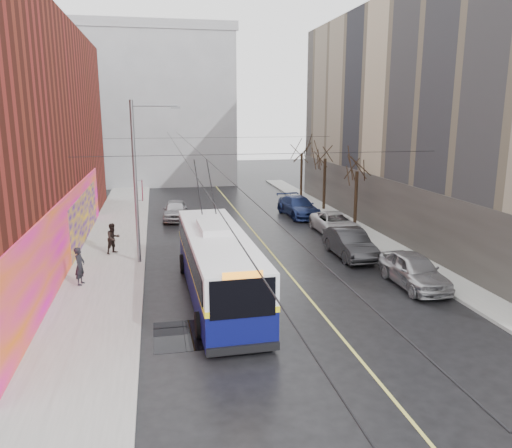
# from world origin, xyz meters

# --- Properties ---
(ground) EXTENTS (140.00, 140.00, 0.00)m
(ground) POSITION_xyz_m (0.00, 0.00, 0.00)
(ground) COLOR black
(ground) RESTS_ON ground
(sidewalk_left) EXTENTS (4.00, 60.00, 0.15)m
(sidewalk_left) POSITION_xyz_m (-8.00, 12.00, 0.07)
(sidewalk_left) COLOR gray
(sidewalk_left) RESTS_ON ground
(sidewalk_right) EXTENTS (2.00, 60.00, 0.15)m
(sidewalk_right) POSITION_xyz_m (9.00, 12.00, 0.07)
(sidewalk_right) COLOR gray
(sidewalk_right) RESTS_ON ground
(lane_line) EXTENTS (0.12, 50.00, 0.01)m
(lane_line) POSITION_xyz_m (1.50, 14.00, 0.00)
(lane_line) COLOR #BFB74C
(lane_line) RESTS_ON ground
(building_right) EXTENTS (14.06, 36.00, 16.00)m
(building_right) POSITION_xyz_m (16.99, 14.00, 7.99)
(building_right) COLOR tan
(building_right) RESTS_ON ground
(building_far) EXTENTS (20.50, 12.10, 18.00)m
(building_far) POSITION_xyz_m (-6.00, 44.99, 9.02)
(building_far) COLOR gray
(building_far) RESTS_ON ground
(streetlight_pole) EXTENTS (2.65, 0.60, 9.00)m
(streetlight_pole) POSITION_xyz_m (-6.14, 10.00, 4.85)
(streetlight_pole) COLOR slate
(streetlight_pole) RESTS_ON ground
(catenary_wires) EXTENTS (18.00, 60.00, 0.22)m
(catenary_wires) POSITION_xyz_m (-2.54, 14.77, 6.25)
(catenary_wires) COLOR black
(tree_near) EXTENTS (3.20, 3.20, 6.40)m
(tree_near) POSITION_xyz_m (9.00, 16.00, 4.98)
(tree_near) COLOR black
(tree_near) RESTS_ON ground
(tree_mid) EXTENTS (3.20, 3.20, 6.68)m
(tree_mid) POSITION_xyz_m (9.00, 23.00, 5.25)
(tree_mid) COLOR black
(tree_mid) RESTS_ON ground
(tree_far) EXTENTS (3.20, 3.20, 6.57)m
(tree_far) POSITION_xyz_m (9.00, 30.00, 5.14)
(tree_far) COLOR black
(tree_far) RESTS_ON ground
(puddle) EXTENTS (1.93, 2.79, 0.01)m
(puddle) POSITION_xyz_m (-4.57, 0.28, 0.00)
(puddle) COLOR black
(puddle) RESTS_ON ground
(pigeons_flying) EXTENTS (3.24, 3.12, 2.16)m
(pigeons_flying) POSITION_xyz_m (-2.63, 9.91, 7.16)
(pigeons_flying) COLOR slate
(trolleybus) EXTENTS (3.08, 12.34, 5.81)m
(trolleybus) POSITION_xyz_m (-2.59, 4.04, 1.61)
(trolleybus) COLOR #090C46
(trolleybus) RESTS_ON ground
(parked_car_a) EXTENTS (1.98, 4.86, 1.65)m
(parked_car_a) POSITION_xyz_m (7.00, 3.65, 0.83)
(parked_car_a) COLOR #AAAAAE
(parked_car_a) RESTS_ON ground
(parked_car_b) EXTENTS (1.76, 5.00, 1.65)m
(parked_car_b) POSITION_xyz_m (5.84, 9.07, 0.82)
(parked_car_b) COLOR #262629
(parked_car_b) RESTS_ON ground
(parked_car_c) EXTENTS (2.51, 5.33, 1.47)m
(parked_car_c) POSITION_xyz_m (7.00, 14.72, 0.74)
(parked_car_c) COLOR #BDBCBF
(parked_car_c) RESTS_ON ground
(parked_car_d) EXTENTS (2.76, 5.73, 1.61)m
(parked_car_d) POSITION_xyz_m (6.12, 20.99, 0.80)
(parked_car_d) COLOR navy
(parked_car_d) RESTS_ON ground
(following_car) EXTENTS (2.23, 4.67, 1.54)m
(following_car) POSITION_xyz_m (-3.81, 21.70, 0.77)
(following_car) COLOR #A7A6AB
(following_car) RESTS_ON ground
(pedestrian_a) EXTENTS (0.60, 0.77, 1.87)m
(pedestrian_a) POSITION_xyz_m (-8.99, 6.69, 1.08)
(pedestrian_a) COLOR black
(pedestrian_a) RESTS_ON sidewalk_left
(pedestrian_b) EXTENTS (1.12, 1.09, 1.82)m
(pedestrian_b) POSITION_xyz_m (-7.83, 12.07, 1.06)
(pedestrian_b) COLOR black
(pedestrian_b) RESTS_ON sidewalk_left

